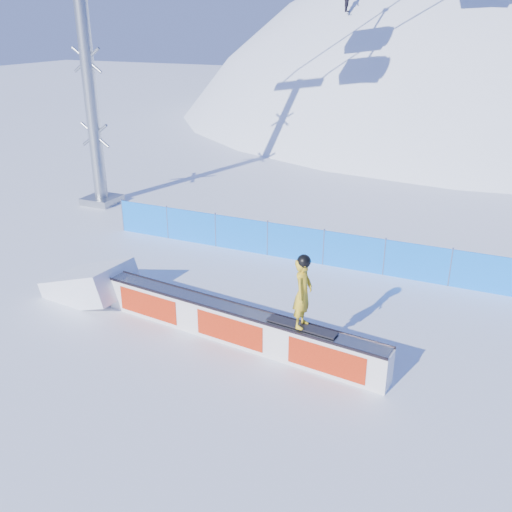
% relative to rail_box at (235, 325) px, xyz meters
% --- Properties ---
extents(ground, '(160.00, 160.00, 0.00)m').
position_rel_rail_box_xyz_m(ground, '(3.51, 1.08, -0.47)').
color(ground, white).
rests_on(ground, ground).
extents(snow_hill, '(64.00, 64.00, 64.00)m').
position_rel_rail_box_xyz_m(snow_hill, '(3.51, 43.08, -18.47)').
color(snow_hill, white).
rests_on(snow_hill, ground).
extents(safety_fence, '(22.05, 0.05, 1.30)m').
position_rel_rail_box_xyz_m(safety_fence, '(3.51, 5.58, 0.13)').
color(safety_fence, '#0972F6').
rests_on(safety_fence, ground).
extents(rail_box, '(8.01, 1.46, 0.96)m').
position_rel_rail_box_xyz_m(rail_box, '(0.00, 0.00, 0.00)').
color(rail_box, white).
rests_on(rail_box, ground).
extents(snow_ramp, '(2.79, 1.92, 1.63)m').
position_rel_rail_box_xyz_m(snow_ramp, '(-4.96, 0.56, -0.47)').
color(snow_ramp, white).
rests_on(snow_ramp, ground).
extents(snowboarder, '(1.75, 0.62, 1.81)m').
position_rel_rail_box_xyz_m(snowboarder, '(1.83, -0.21, 1.38)').
color(snowboarder, black).
rests_on(snowboarder, rail_box).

